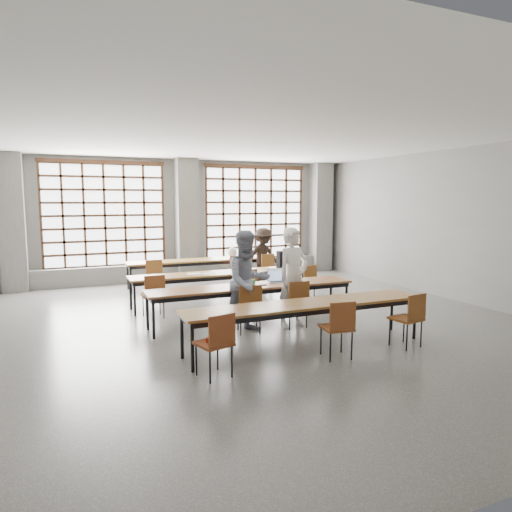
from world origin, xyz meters
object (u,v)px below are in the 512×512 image
(desk_row_d, at_px, (306,307))
(green_box, at_px, (248,282))
(chair_back_left, at_px, (154,273))
(chair_mid_left, at_px, (154,292))
(chair_front_left, at_px, (250,304))
(chair_front_right, at_px, (296,299))
(laptop_back, at_px, (246,254))
(chair_back_mid, at_px, (237,268))
(chair_near_left, at_px, (217,339))
(chair_mid_centre, at_px, (247,284))
(chair_near_mid, at_px, (339,323))
(student_back, at_px, (263,257))
(chair_back_right, at_px, (266,266))
(red_pouch, at_px, (214,340))
(plastic_bag, at_px, (232,252))
(student_female, at_px, (248,282))
(chair_mid_right, at_px, (306,280))
(laptop_front, at_px, (277,279))
(chair_near_right, at_px, (410,315))
(desk_row_b, at_px, (221,275))
(desk_row_c, at_px, (252,288))
(desk_row_a, at_px, (202,262))
(phone, at_px, (263,285))
(mouse, at_px, (297,281))
(student_male, at_px, (293,277))

(desk_row_d, xyz_separation_m, green_box, (-0.26, 1.78, 0.11))
(chair_back_left, xyz_separation_m, chair_mid_left, (-0.43, -2.31, 0.00))
(chair_front_left, height_order, chair_front_right, same)
(chair_back_left, height_order, laptop_back, laptop_back)
(chair_back_mid, relative_size, chair_near_left, 1.00)
(chair_mid_centre, relative_size, chair_front_right, 1.00)
(chair_near_mid, xyz_separation_m, student_back, (1.39, 5.82, 0.25))
(chair_back_right, distance_m, red_pouch, 6.51)
(chair_near_left, height_order, red_pouch, chair_near_left)
(chair_mid_left, bearing_deg, student_back, 35.27)
(laptop_back, relative_size, plastic_bag, 1.34)
(student_back, relative_size, green_box, 6.27)
(chair_front_right, height_order, student_female, student_female)
(chair_near_left, xyz_separation_m, student_female, (1.17, 1.83, 0.36))
(chair_back_left, bearing_deg, student_back, 2.45)
(chair_back_right, relative_size, chair_mid_right, 1.00)
(desk_row_d, xyz_separation_m, chair_front_left, (-0.52, 1.07, -0.13))
(chair_back_left, height_order, student_back, student_back)
(chair_mid_centre, bearing_deg, chair_back_left, 123.83)
(laptop_front, relative_size, red_pouch, 2.14)
(chair_near_right, relative_size, student_female, 0.49)
(chair_front_left, xyz_separation_m, chair_front_right, (0.92, -0.00, 0.00))
(chair_mid_right, bearing_deg, chair_near_mid, -111.92)
(desk_row_b, relative_size, desk_row_d, 1.00)
(chair_mid_left, xyz_separation_m, chair_front_right, (2.26, -1.69, 0.00))
(chair_near_right, height_order, student_back, student_back)
(chair_mid_left, height_order, chair_front_right, same)
(chair_near_right, height_order, green_box, chair_near_right)
(chair_mid_left, relative_size, chair_front_right, 1.00)
(desk_row_c, xyz_separation_m, student_female, (-0.30, -0.50, 0.24))
(chair_front_right, bearing_deg, chair_mid_right, 55.51)
(desk_row_d, xyz_separation_m, laptop_back, (1.32, 5.81, 0.13))
(chair_mid_left, bearing_deg, desk_row_a, 57.87)
(desk_row_a, distance_m, student_back, 1.68)
(desk_row_c, bearing_deg, phone, -29.05)
(chair_front_left, xyz_separation_m, chair_near_left, (-1.15, -1.70, 0.00))
(laptop_front, height_order, phone, laptop_front)
(desk_row_d, relative_size, chair_front_right, 4.55)
(desk_row_a, bearing_deg, desk_row_b, -96.07)
(chair_near_mid, bearing_deg, chair_back_left, 105.88)
(student_female, distance_m, phone, 0.65)
(desk_row_c, bearing_deg, red_pouch, -123.57)
(plastic_bag, bearing_deg, desk_row_a, -176.82)
(chair_back_mid, bearing_deg, mouse, -90.26)
(chair_mid_centre, relative_size, chair_near_right, 1.00)
(desk_row_b, bearing_deg, student_male, -73.22)
(chair_near_left, bearing_deg, desk_row_b, 70.62)
(desk_row_c, xyz_separation_m, mouse, (0.95, -0.02, 0.08))
(chair_mid_centre, bearing_deg, desk_row_c, -106.80)
(desk_row_a, relative_size, chair_mid_right, 4.55)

